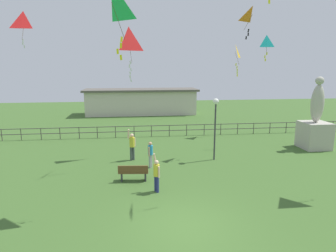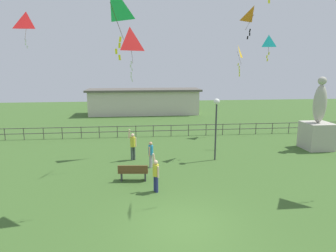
{
  "view_description": "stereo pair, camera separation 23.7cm",
  "coord_description": "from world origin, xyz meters",
  "px_view_note": "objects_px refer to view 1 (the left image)",
  "views": [
    {
      "loc": [
        -1.77,
        -9.34,
        5.65
      ],
      "look_at": [
        -0.02,
        5.08,
        2.69
      ],
      "focal_mm": 30.81,
      "sensor_mm": 36.0,
      "label": 1
    },
    {
      "loc": [
        -1.53,
        -9.36,
        5.65
      ],
      "look_at": [
        -0.02,
        5.08,
        2.69
      ],
      "focal_mm": 30.81,
      "sensor_mm": 36.0,
      "label": 2
    }
  ],
  "objects_px": {
    "person_2": "(150,153)",
    "lamppost": "(215,115)",
    "kite_3": "(112,4)",
    "kite_4": "(24,23)",
    "person_3": "(157,173)",
    "park_bench": "(133,172)",
    "statue_monument": "(315,127)",
    "kite_0": "(252,16)",
    "kite_5": "(129,41)",
    "person_0": "(132,145)",
    "kite_1": "(266,42)",
    "kite_2": "(235,53)"
  },
  "relations": [
    {
      "from": "person_3",
      "to": "kite_4",
      "type": "xyz_separation_m",
      "value": [
        -8.82,
        10.94,
        7.98
      ]
    },
    {
      "from": "person_3",
      "to": "kite_0",
      "type": "distance_m",
      "value": 11.43
    },
    {
      "from": "park_bench",
      "to": "person_2",
      "type": "height_order",
      "value": "person_2"
    },
    {
      "from": "kite_0",
      "to": "kite_5",
      "type": "distance_m",
      "value": 7.71
    },
    {
      "from": "statue_monument",
      "to": "kite_5",
      "type": "relative_size",
      "value": 1.51
    },
    {
      "from": "lamppost",
      "to": "kite_2",
      "type": "xyz_separation_m",
      "value": [
        3.44,
        6.64,
        3.97
      ]
    },
    {
      "from": "kite_4",
      "to": "statue_monument",
      "type": "bearing_deg",
      "value": -13.44
    },
    {
      "from": "person_2",
      "to": "person_3",
      "type": "height_order",
      "value": "person_3"
    },
    {
      "from": "person_0",
      "to": "kite_5",
      "type": "distance_m",
      "value": 6.44
    },
    {
      "from": "kite_1",
      "to": "kite_2",
      "type": "xyz_separation_m",
      "value": [
        -1.05,
        3.3,
        -0.56
      ]
    },
    {
      "from": "person_0",
      "to": "kite_3",
      "type": "relative_size",
      "value": 0.76
    },
    {
      "from": "person_3",
      "to": "kite_3",
      "type": "xyz_separation_m",
      "value": [
        -1.64,
        -1.45,
        6.93
      ]
    },
    {
      "from": "park_bench",
      "to": "kite_2",
      "type": "relative_size",
      "value": 0.6
    },
    {
      "from": "statue_monument",
      "to": "person_2",
      "type": "height_order",
      "value": "statue_monument"
    },
    {
      "from": "lamppost",
      "to": "kite_4",
      "type": "distance_m",
      "value": 15.61
    },
    {
      "from": "park_bench",
      "to": "kite_4",
      "type": "bearing_deg",
      "value": 129.21
    },
    {
      "from": "kite_4",
      "to": "kite_5",
      "type": "height_order",
      "value": "kite_4"
    },
    {
      "from": "person_3",
      "to": "kite_5",
      "type": "height_order",
      "value": "kite_5"
    },
    {
      "from": "kite_3",
      "to": "statue_monument",
      "type": "bearing_deg",
      "value": 29.32
    },
    {
      "from": "person_0",
      "to": "kite_0",
      "type": "xyz_separation_m",
      "value": [
        7.47,
        0.53,
        7.75
      ]
    },
    {
      "from": "kite_3",
      "to": "kite_4",
      "type": "bearing_deg",
      "value": 120.09
    },
    {
      "from": "kite_1",
      "to": "kite_2",
      "type": "distance_m",
      "value": 3.51
    },
    {
      "from": "person_2",
      "to": "kite_0",
      "type": "distance_m",
      "value": 10.37
    },
    {
      "from": "park_bench",
      "to": "lamppost",
      "type": "bearing_deg",
      "value": 29.84
    },
    {
      "from": "park_bench",
      "to": "kite_3",
      "type": "xyz_separation_m",
      "value": [
        -0.58,
        -2.88,
        7.37
      ]
    },
    {
      "from": "person_0",
      "to": "person_3",
      "type": "bearing_deg",
      "value": -76.92
    },
    {
      "from": "statue_monument",
      "to": "kite_3",
      "type": "relative_size",
      "value": 1.93
    },
    {
      "from": "person_0",
      "to": "kite_5",
      "type": "xyz_separation_m",
      "value": [
        -0.04,
        1.46,
        6.28
      ]
    },
    {
      "from": "person_3",
      "to": "kite_5",
      "type": "xyz_separation_m",
      "value": [
        -1.16,
        6.28,
        6.37
      ]
    },
    {
      "from": "kite_3",
      "to": "kite_4",
      "type": "distance_m",
      "value": 14.36
    },
    {
      "from": "kite_4",
      "to": "kite_5",
      "type": "distance_m",
      "value": 9.11
    },
    {
      "from": "person_0",
      "to": "person_2",
      "type": "height_order",
      "value": "person_0"
    },
    {
      "from": "person_2",
      "to": "lamppost",
      "type": "bearing_deg",
      "value": 13.58
    },
    {
      "from": "person_3",
      "to": "kite_1",
      "type": "relative_size",
      "value": 1.0
    },
    {
      "from": "statue_monument",
      "to": "person_0",
      "type": "xyz_separation_m",
      "value": [
        -12.81,
        -1.22,
        -0.52
      ]
    },
    {
      "from": "park_bench",
      "to": "kite_5",
      "type": "distance_m",
      "value": 8.36
    },
    {
      "from": "person_3",
      "to": "lamppost",
      "type": "bearing_deg",
      "value": 47.51
    },
    {
      "from": "kite_1",
      "to": "person_3",
      "type": "bearing_deg",
      "value": -137.83
    },
    {
      "from": "statue_monument",
      "to": "kite_5",
      "type": "bearing_deg",
      "value": 178.92
    },
    {
      "from": "statue_monument",
      "to": "kite_2",
      "type": "bearing_deg",
      "value": 131.27
    },
    {
      "from": "park_bench",
      "to": "kite_0",
      "type": "distance_m",
      "value": 11.79
    },
    {
      "from": "kite_3",
      "to": "person_2",
      "type": "bearing_deg",
      "value": 71.96
    },
    {
      "from": "person_3",
      "to": "kite_2",
      "type": "bearing_deg",
      "value": 55.99
    },
    {
      "from": "statue_monument",
      "to": "kite_4",
      "type": "height_order",
      "value": "kite_4"
    },
    {
      "from": "park_bench",
      "to": "kite_4",
      "type": "height_order",
      "value": "kite_4"
    },
    {
      "from": "kite_1",
      "to": "kite_2",
      "type": "height_order",
      "value": "kite_1"
    },
    {
      "from": "park_bench",
      "to": "person_3",
      "type": "relative_size",
      "value": 0.85
    },
    {
      "from": "person_2",
      "to": "kite_2",
      "type": "height_order",
      "value": "kite_2"
    },
    {
      "from": "lamppost",
      "to": "kite_1",
      "type": "bearing_deg",
      "value": 36.61
    },
    {
      "from": "park_bench",
      "to": "kite_5",
      "type": "height_order",
      "value": "kite_5"
    }
  ]
}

